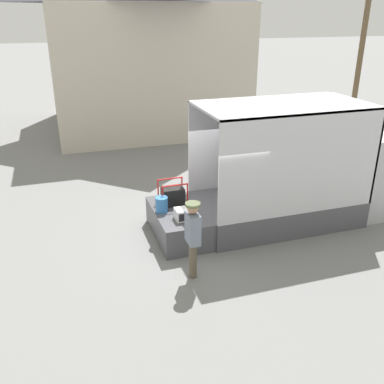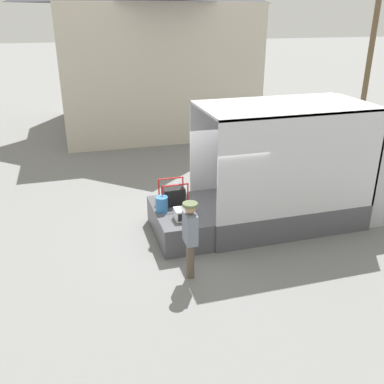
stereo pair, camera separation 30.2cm
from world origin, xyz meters
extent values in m
plane|color=gray|center=(0.00, 0.00, 0.00)|extent=(160.00, 160.00, 0.00)
cube|color=#B2B2B7|center=(5.32, 0.00, 1.19)|extent=(1.84, 2.15, 2.38)
cube|color=#4C4C51|center=(2.20, 0.00, 0.37)|extent=(4.40, 2.34, 0.74)
cube|color=silver|center=(2.20, 1.14, 2.03)|extent=(4.40, 0.06, 2.58)
cube|color=silver|center=(2.20, -1.14, 2.03)|extent=(4.40, 0.06, 2.58)
cube|color=silver|center=(4.37, 0.00, 2.03)|extent=(0.06, 2.34, 2.58)
cube|color=silver|center=(2.20, 0.00, 3.29)|extent=(4.40, 2.34, 0.06)
cylinder|color=orange|center=(1.36, -0.82, 0.92)|extent=(0.29, 0.29, 0.37)
cube|color=#2D7F33|center=(1.88, -0.16, 0.89)|extent=(0.44, 0.32, 0.30)
cube|color=#4C4C51|center=(-0.63, 0.00, 0.37)|extent=(1.27, 2.22, 0.74)
cube|color=white|center=(-0.64, -0.54, 0.88)|extent=(0.47, 0.37, 0.28)
cube|color=black|center=(-0.68, -0.73, 0.88)|extent=(0.30, 0.01, 0.19)
cube|color=black|center=(-0.67, 0.42, 0.97)|extent=(0.56, 0.43, 0.47)
cylinder|color=slate|center=(-0.45, 0.42, 1.00)|extent=(0.21, 0.24, 0.24)
cylinder|color=red|center=(-1.01, 0.17, 1.07)|extent=(0.04, 0.04, 0.65)
cylinder|color=red|center=(-0.34, 0.17, 1.07)|extent=(0.04, 0.04, 0.65)
cylinder|color=red|center=(-1.01, 0.67, 1.07)|extent=(0.04, 0.04, 0.65)
cylinder|color=red|center=(-0.34, 0.67, 1.07)|extent=(0.04, 0.04, 0.65)
cylinder|color=red|center=(-0.67, 0.17, 1.37)|extent=(0.67, 0.04, 0.04)
cylinder|color=red|center=(-0.67, 0.67, 1.37)|extent=(0.67, 0.04, 0.04)
cylinder|color=#3370B2|center=(-1.07, 0.05, 0.94)|extent=(0.32, 0.32, 0.40)
cylinder|color=brown|center=(-0.88, -1.94, 0.44)|extent=(0.18, 0.18, 0.88)
cube|color=slate|center=(-0.88, -1.94, 1.22)|extent=(0.24, 0.44, 0.69)
sphere|color=tan|center=(-0.88, -1.94, 1.69)|extent=(0.24, 0.24, 0.24)
cylinder|color=#606B47|center=(-0.88, -1.94, 1.78)|extent=(0.33, 0.33, 0.06)
cube|color=beige|center=(1.07, 12.12, 2.93)|extent=(8.74, 7.96, 5.86)
cylinder|color=brown|center=(11.78, 9.34, 4.36)|extent=(0.28, 0.28, 8.73)
camera|label=1|loc=(-3.39, -9.62, 5.49)|focal=40.00mm
camera|label=2|loc=(-3.10, -9.71, 5.49)|focal=40.00mm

